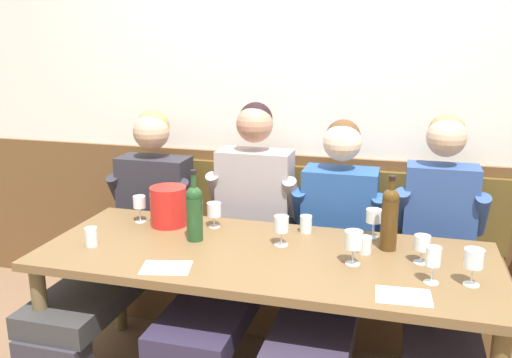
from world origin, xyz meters
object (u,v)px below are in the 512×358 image
Objects in this scene: wine_glass_mid_left at (474,260)px; water_tumbler_right at (306,224)px; water_tumbler_center at (365,245)px; dining_table at (265,268)px; wine_glass_near_bucket at (139,203)px; wine_glass_center_rear at (433,259)px; wall_bench at (294,279)px; wine_glass_mid_right at (214,211)px; wine_bottle_amber_mid at (194,211)px; person_left_seat at (238,239)px; person_center_right_seat at (129,233)px; wine_bottle_green_tall at (390,217)px; wine_glass_by_bottle at (281,226)px; person_center_left_seat at (330,254)px; wine_glass_center_front at (354,241)px; wine_glass_right_end at (374,217)px; ice_bucket at (169,206)px; wine_glass_left_end at (422,244)px; person_right_seat at (441,262)px; water_tumbler_left at (91,237)px.

wine_glass_mid_left is 1.74× the size of water_tumbler_right.
dining_table is at bearing -165.26° from water_tumbler_center.
wine_glass_center_rear is at bearing -13.82° from wine_glass_near_bucket.
wine_glass_center_rear is at bearing -40.89° from water_tumbler_center.
wall_bench reaches higher than wine_glass_mid_right.
wine_glass_near_bucket is 1.20m from water_tumbler_center.
person_left_seat is at bearing 65.51° from wine_bottle_amber_mid.
wine_bottle_green_tall is (1.43, -0.14, 0.27)m from person_center_right_seat.
person_center_left_seat is at bearing 48.79° from wine_glass_by_bottle.
wine_glass_center_front is at bearing -20.77° from wine_glass_by_bottle.
wall_bench is 1.25m from wine_glass_center_rear.
wine_glass_center_front is (0.35, -0.13, 0.01)m from wine_glass_by_bottle.
wine_glass_right_end is 0.95× the size of wine_glass_center_rear.
wine_glass_center_rear is (0.97, -0.48, 0.20)m from person_left_seat.
wine_glass_left_end is (1.28, -0.16, -0.02)m from ice_bucket.
wine_glass_by_bottle reaches higher than wine_glass_mid_right.
wine_bottle_green_tall reaches higher than wine_bottle_amber_mid.
wine_glass_left_end is 0.97× the size of wine_glass_mid_right.
person_left_seat is 0.73m from water_tumbler_center.
ice_bucket is 1.29m from wine_glass_left_end.
person_right_seat is 0.57m from wine_glass_center_front.
person_left_seat is 0.56m from wine_glass_near_bucket.
water_tumbler_left is at bearing -172.05° from wine_glass_left_end.
water_tumbler_right is (-0.66, -0.02, 0.14)m from person_right_seat.
water_tumbler_center is at bearing 3.72° from wine_bottle_amber_mid.
wine_glass_mid_right is at bearing -7.34° from person_center_right_seat.
wine_glass_by_bottle is at bearing -13.63° from person_center_right_seat.
person_center_right_seat reaches higher than wine_glass_left_end.
wine_glass_mid_left is 1.06× the size of wine_glass_near_bucket.
wine_glass_mid_right is 0.48m from water_tumbler_right.
wine_bottle_amber_mid reaches higher than wine_glass_by_bottle.
person_center_right_seat is 1.84m from wine_glass_mid_left.
person_left_seat is 0.77m from water_tumbler_left.
ice_bucket is at bearing 164.51° from wine_glass_center_rear.
person_center_right_seat is 1.46m from wine_bottle_green_tall.
wine_bottle_green_tall reaches higher than wall_bench.
wine_glass_right_end reaches higher than water_tumbler_left.
wine_glass_center_rear is 1.22× the size of wine_glass_left_end.
person_center_right_seat is 0.51m from water_tumbler_left.
wine_bottle_green_tall is at bearing -2.02° from ice_bucket.
wine_glass_right_end is 0.60m from wine_glass_mid_left.
ice_bucket is at bearing 168.83° from wine_glass_by_bottle.
wine_glass_near_bucket is 0.82m from wine_glass_by_bottle.
wine_glass_mid_right is (0.41, 0.03, -0.02)m from wine_glass_near_bucket.
wall_bench is 0.65m from water_tumbler_right.
wine_glass_mid_left is (1.47, -0.34, 0.00)m from ice_bucket.
wine_glass_mid_right is 1.66× the size of water_tumbler_center.
person_right_seat is 0.80m from wine_glass_by_bottle.
water_tumbler_left is at bearing -166.18° from wine_bottle_green_tall.
wine_glass_mid_left is at bearing -35.89° from person_center_left_seat.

